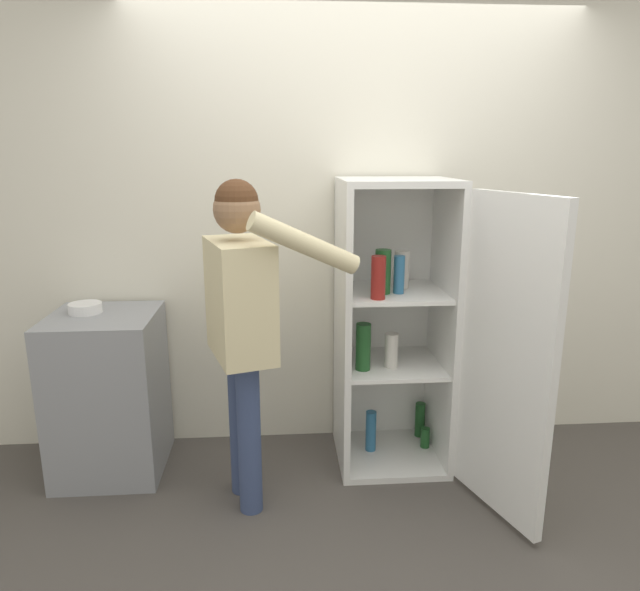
% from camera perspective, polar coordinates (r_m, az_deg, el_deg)
% --- Properties ---
extents(ground_plane, '(12.00, 12.00, 0.00)m').
position_cam_1_polar(ground_plane, '(2.93, 5.77, -22.09)').
color(ground_plane, '#4C4742').
extents(wall_back, '(7.00, 0.06, 2.55)m').
position_cam_1_polar(wall_back, '(3.36, 3.42, 6.40)').
color(wall_back, silver).
rests_on(wall_back, ground_plane).
extents(refrigerator, '(0.83, 1.14, 1.59)m').
position_cam_1_polar(refrigerator, '(3.11, 9.26, -3.46)').
color(refrigerator, white).
rests_on(refrigerator, ground_plane).
extents(person, '(0.74, 0.57, 1.61)m').
position_cam_1_polar(person, '(2.70, -7.79, -1.25)').
color(person, '#384770').
rests_on(person, ground_plane).
extents(counter, '(0.55, 0.57, 0.89)m').
position_cam_1_polar(counter, '(3.36, -20.35, -9.16)').
color(counter, gray).
rests_on(counter, ground_plane).
extents(bowl, '(0.17, 0.17, 0.05)m').
position_cam_1_polar(bowl, '(3.28, -22.41, -1.17)').
color(bowl, white).
rests_on(bowl, counter).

